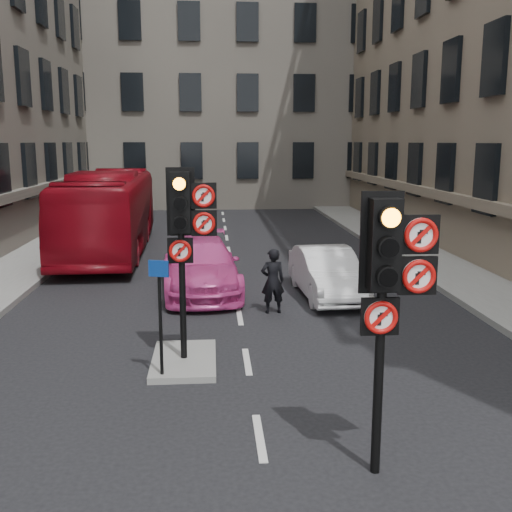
{
  "coord_description": "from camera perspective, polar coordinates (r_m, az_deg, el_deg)",
  "views": [
    {
      "loc": [
        -0.64,
        -5.87,
        4.16
      ],
      "look_at": [
        -0.04,
        2.21,
        2.6
      ],
      "focal_mm": 42.0,
      "sensor_mm": 36.0,
      "label": 1
    }
  ],
  "objects": [
    {
      "name": "pavement_right",
      "position": [
        19.93,
        19.01,
        -1.53
      ],
      "size": [
        3.0,
        50.0,
        0.16
      ],
      "primitive_type": "cube",
      "color": "gray",
      "rests_on": "ground"
    },
    {
      "name": "centre_island",
      "position": [
        11.63,
        -6.86,
        -9.84
      ],
      "size": [
        1.2,
        2.0,
        0.12
      ],
      "primitive_type": "cube",
      "color": "gray",
      "rests_on": "ground"
    },
    {
      "name": "building_far",
      "position": [
        44.26,
        -3.58,
        18.44
      ],
      "size": [
        30.0,
        14.0,
        20.0
      ],
      "primitive_type": "cube",
      "color": "slate",
      "rests_on": "ground"
    },
    {
      "name": "signal_near",
      "position": [
        7.35,
        12.64,
        -1.76
      ],
      "size": [
        0.91,
        0.4,
        3.58
      ],
      "color": "black",
      "rests_on": "ground"
    },
    {
      "name": "signal_far",
      "position": [
        10.97,
        -6.72,
        3.18
      ],
      "size": [
        0.91,
        0.4,
        3.58
      ],
      "color": "black",
      "rests_on": "centre_island"
    },
    {
      "name": "car_silver",
      "position": [
        18.15,
        -5.73,
        -0.22
      ],
      "size": [
        1.81,
        4.07,
        1.36
      ],
      "primitive_type": "imported",
      "rotation": [
        0.0,
        0.0,
        0.05
      ],
      "color": "#9D9FA4",
      "rests_on": "ground"
    },
    {
      "name": "car_white",
      "position": [
        16.28,
        6.77,
        -1.6
      ],
      "size": [
        1.62,
        4.09,
        1.32
      ],
      "primitive_type": "imported",
      "rotation": [
        0.0,
        0.0,
        0.05
      ],
      "color": "white",
      "rests_on": "ground"
    },
    {
      "name": "car_pink",
      "position": [
        16.82,
        -5.27,
        -0.93
      ],
      "size": [
        2.37,
        5.15,
        1.46
      ],
      "primitive_type": "imported",
      "rotation": [
        0.0,
        0.0,
        0.06
      ],
      "color": "#D33E90",
      "rests_on": "ground"
    },
    {
      "name": "bus_red",
      "position": [
        23.34,
        -13.79,
        4.12
      ],
      "size": [
        2.96,
        11.1,
        3.07
      ],
      "primitive_type": "imported",
      "rotation": [
        0.0,
        0.0,
        0.03
      ],
      "color": "maroon",
      "rests_on": "ground"
    },
    {
      "name": "motorcycle",
      "position": [
        16.53,
        -6.51,
        -2.12
      ],
      "size": [
        0.55,
        1.56,
        0.92
      ],
      "primitive_type": "imported",
      "rotation": [
        0.0,
        0.0,
        -0.07
      ],
      "color": "black",
      "rests_on": "ground"
    },
    {
      "name": "motorcyclist",
      "position": [
        14.62,
        1.6,
        -2.38
      ],
      "size": [
        0.62,
        0.45,
        1.61
      ],
      "primitive_type": "imported",
      "rotation": [
        0.0,
        0.0,
        3.25
      ],
      "color": "black",
      "rests_on": "ground"
    },
    {
      "name": "info_sign",
      "position": [
        10.45,
        -9.15,
        -4.3
      ],
      "size": [
        0.35,
        0.15,
        2.05
      ],
      "rotation": [
        0.0,
        0.0,
        -0.3
      ],
      "color": "black",
      "rests_on": "centre_island"
    }
  ]
}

